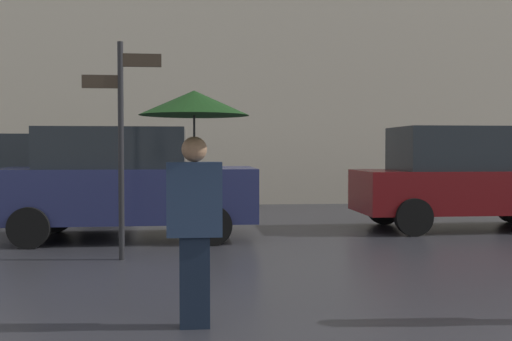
{
  "coord_description": "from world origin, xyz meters",
  "views": [
    {
      "loc": [
        -1.23,
        -2.12,
        1.53
      ],
      "look_at": [
        -0.4,
        5.7,
        1.26
      ],
      "focal_mm": 41.98,
      "sensor_mm": 36.0,
      "label": 1
    }
  ],
  "objects_px": {
    "parked_car_right": "(27,178)",
    "street_signpost": "(121,128)",
    "pedestrian_with_umbrella": "(194,146)",
    "parked_car_distant": "(464,178)",
    "parked_car_left": "(124,182)"
  },
  "relations": [
    {
      "from": "pedestrian_with_umbrella",
      "to": "parked_car_distant",
      "type": "relative_size",
      "value": 0.48
    },
    {
      "from": "parked_car_left",
      "to": "street_signpost",
      "type": "relative_size",
      "value": 1.44
    },
    {
      "from": "pedestrian_with_umbrella",
      "to": "parked_car_right",
      "type": "distance_m",
      "value": 8.69
    },
    {
      "from": "parked_car_distant",
      "to": "street_signpost",
      "type": "height_order",
      "value": "street_signpost"
    },
    {
      "from": "parked_car_right",
      "to": "street_signpost",
      "type": "distance_m",
      "value": 5.35
    },
    {
      "from": "parked_car_distant",
      "to": "street_signpost",
      "type": "xyz_separation_m",
      "value": [
        -6.19,
        -2.58,
        0.84
      ]
    },
    {
      "from": "pedestrian_with_umbrella",
      "to": "parked_car_distant",
      "type": "bearing_deg",
      "value": -0.81
    },
    {
      "from": "parked_car_left",
      "to": "street_signpost",
      "type": "height_order",
      "value": "street_signpost"
    },
    {
      "from": "parked_car_right",
      "to": "parked_car_left",
      "type": "bearing_deg",
      "value": -40.48
    },
    {
      "from": "parked_car_right",
      "to": "street_signpost",
      "type": "bearing_deg",
      "value": -53.59
    },
    {
      "from": "pedestrian_with_umbrella",
      "to": "parked_car_left",
      "type": "bearing_deg",
      "value": 53.27
    },
    {
      "from": "parked_car_left",
      "to": "parked_car_right",
      "type": "xyz_separation_m",
      "value": [
        -2.32,
        2.62,
        -0.03
      ]
    },
    {
      "from": "pedestrian_with_umbrella",
      "to": "street_signpost",
      "type": "distance_m",
      "value": 3.44
    },
    {
      "from": "parked_car_right",
      "to": "parked_car_distant",
      "type": "relative_size",
      "value": 1.03
    },
    {
      "from": "parked_car_left",
      "to": "street_signpost",
      "type": "xyz_separation_m",
      "value": [
        0.19,
        -2.02,
        0.86
      ]
    }
  ]
}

